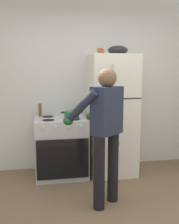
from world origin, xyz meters
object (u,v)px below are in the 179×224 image
object	(u,v)px
coffee_mug	(100,52)
mixing_bowl	(118,50)
red_pot	(72,115)
person_cook	(104,125)
refrigerator	(112,115)
stove_range	(61,147)
pepper_mill	(40,110)

from	to	relation	value
coffee_mug	mixing_bowl	world-z (taller)	mixing_bowl
red_pot	coffee_mug	size ratio (longest dim) A/B	2.87
person_cook	red_pot	xyz separation A→B (m)	(-0.27, 0.90, -0.02)
coffee_mug	refrigerator	bearing A→B (deg)	-15.83
coffee_mug	mixing_bowl	bearing A→B (deg)	-10.99
red_pot	coffee_mug	bearing A→B (deg)	12.79
red_pot	mixing_bowl	world-z (taller)	mixing_bowl
red_pot	mixing_bowl	distance (m)	1.17
stove_range	mixing_bowl	world-z (taller)	mixing_bowl
stove_range	person_cook	distance (m)	1.16
person_cook	red_pot	bearing A→B (deg)	106.81
refrigerator	person_cook	bearing A→B (deg)	-109.92
stove_range	coffee_mug	size ratio (longest dim) A/B	7.91
red_pot	pepper_mill	xyz separation A→B (m)	(-0.46, 0.25, 0.05)
stove_range	red_pot	size ratio (longest dim) A/B	2.76
mixing_bowl	red_pot	bearing A→B (deg)	-175.90
red_pot	coffee_mug	xyz separation A→B (m)	(0.44, 0.10, 0.92)
red_pot	stove_range	bearing A→B (deg)	166.08
pepper_mill	mixing_bowl	bearing A→B (deg)	-9.80
pepper_mill	person_cook	bearing A→B (deg)	-57.56
person_cook	pepper_mill	xyz separation A→B (m)	(-0.73, 1.15, 0.02)
refrigerator	red_pot	size ratio (longest dim) A/B	5.62
stove_range	person_cook	size ratio (longest dim) A/B	0.55
person_cook	mixing_bowl	xyz separation A→B (m)	(0.43, 0.95, 0.91)
pepper_mill	stove_range	bearing A→B (deg)	-35.04
person_cook	coffee_mug	world-z (taller)	coffee_mug
refrigerator	stove_range	distance (m)	0.91
stove_range	refrigerator	bearing A→B (deg)	0.74
person_cook	refrigerator	bearing A→B (deg)	70.08
stove_range	mixing_bowl	distance (m)	1.67
refrigerator	mixing_bowl	bearing A→B (deg)	0.21
refrigerator	person_cook	world-z (taller)	refrigerator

